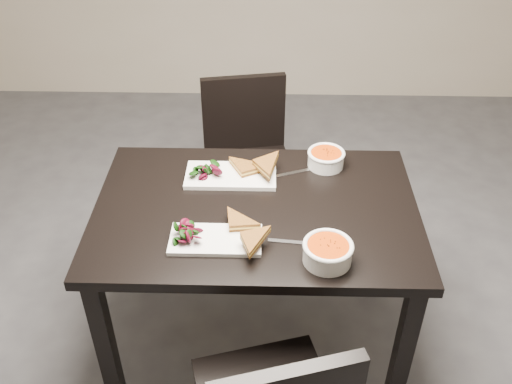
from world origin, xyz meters
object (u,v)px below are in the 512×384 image
Objects in this scene: chair_far at (247,152)px; plate_near at (216,240)px; table at (256,228)px; soup_bowl_far at (326,158)px; soup_bowl_near at (328,251)px; plate_far at (231,176)px.

chair_far is 1.02m from plate_near.
table is 7.90× the size of soup_bowl_far.
chair_far reaches higher than plate_near.
soup_bowl_near is 1.10× the size of soup_bowl_far.
soup_bowl_far is at bearing 13.76° from plate_far.
soup_bowl_far reaches higher than plate_near.
plate_near is at bearing -124.62° from table.
chair_far reaches higher than soup_bowl_far.
plate_near is 2.07× the size of soup_bowl_far.
soup_bowl_near is (0.24, -0.28, 0.14)m from table.
chair_far is at bearing 106.04° from soup_bowl_near.
table is 0.80m from chair_far.
plate_near is 0.63m from soup_bowl_far.
chair_far is at bearing 94.71° from table.
soup_bowl_near reaches higher than soup_bowl_far.
table is 0.42m from soup_bowl_far.
soup_bowl_near reaches higher than plate_far.
soup_bowl_far is (0.04, 0.56, -0.00)m from soup_bowl_near.
plate_far reaches higher than table.
plate_far is at bearing 126.51° from soup_bowl_near.
chair_far is 2.39× the size of plate_far.
soup_bowl_near reaches higher than table.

